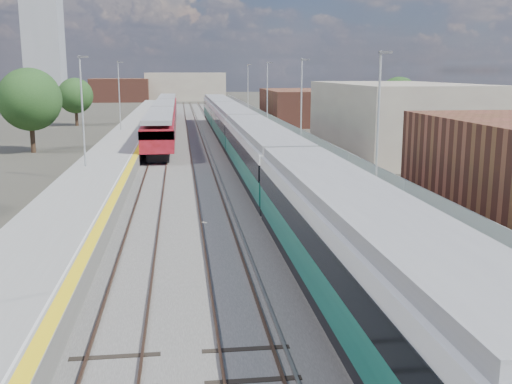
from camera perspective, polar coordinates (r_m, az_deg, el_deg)
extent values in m
plane|color=#47443A|center=(58.73, -3.64, 4.11)|extent=(320.00, 320.00, 0.00)
cube|color=#565451|center=(61.11, -5.90, 4.39)|extent=(10.50, 155.00, 0.06)
cube|color=#4C3323|center=(63.72, -3.23, 4.79)|extent=(0.07, 160.00, 0.14)
cube|color=#4C3323|center=(63.84, -1.93, 4.82)|extent=(0.07, 160.00, 0.14)
cube|color=#4C3323|center=(63.58, -6.39, 4.72)|extent=(0.07, 160.00, 0.14)
cube|color=#4C3323|center=(63.61, -5.09, 4.75)|extent=(0.07, 160.00, 0.14)
cube|color=#4C3323|center=(63.62, -9.55, 4.64)|extent=(0.07, 160.00, 0.14)
cube|color=#4C3323|center=(63.58, -8.25, 4.68)|extent=(0.07, 160.00, 0.14)
cube|color=gray|center=(63.70, -3.53, 4.78)|extent=(0.08, 160.00, 0.10)
cube|color=gray|center=(63.63, -4.79, 4.75)|extent=(0.08, 160.00, 0.10)
cube|color=slate|center=(61.68, 1.09, 4.95)|extent=(4.70, 155.00, 1.00)
cube|color=gray|center=(61.63, 1.10, 5.42)|extent=(4.70, 155.00, 0.03)
cube|color=yellow|center=(61.36, -0.85, 5.41)|extent=(0.40, 155.00, 0.01)
cube|color=gray|center=(61.93, 3.12, 5.99)|extent=(0.06, 155.00, 1.20)
cylinder|color=#9EA0A3|center=(31.95, 11.54, 6.33)|extent=(0.12, 0.12, 7.50)
cube|color=#4C4C4F|center=(31.92, 12.25, 12.86)|extent=(0.70, 0.18, 0.14)
cylinder|color=#9EA0A3|center=(51.24, 4.34, 8.38)|extent=(0.12, 0.12, 7.50)
cube|color=#4C4C4F|center=(51.23, 4.68, 12.46)|extent=(0.70, 0.18, 0.14)
cylinder|color=#9EA0A3|center=(70.93, 1.08, 9.26)|extent=(0.12, 0.12, 7.50)
cube|color=#4C4C4F|center=(70.92, 1.29, 12.21)|extent=(0.70, 0.18, 0.14)
cylinder|color=#9EA0A3|center=(90.76, -0.77, 9.75)|extent=(0.12, 0.12, 7.50)
cube|color=#4C4C4F|center=(90.75, -0.62, 12.05)|extent=(0.70, 0.18, 0.14)
cube|color=slate|center=(61.28, -12.30, 4.65)|extent=(4.30, 155.00, 1.00)
cube|color=gray|center=(61.23, -12.32, 5.12)|extent=(4.30, 155.00, 0.03)
cube|color=yellow|center=(61.09, -10.54, 5.19)|extent=(0.45, 155.00, 0.01)
cube|color=silver|center=(61.11, -10.87, 5.18)|extent=(0.08, 155.00, 0.01)
cylinder|color=#9EA0A3|center=(42.73, -16.20, 7.35)|extent=(0.12, 0.12, 7.50)
cube|color=#4C4C4F|center=(42.62, -16.14, 12.26)|extent=(0.70, 0.18, 0.14)
cylinder|color=#9EA0A3|center=(68.51, -12.89, 8.90)|extent=(0.12, 0.12, 7.50)
cube|color=#4C4C4F|center=(68.44, -12.82, 11.96)|extent=(0.70, 0.18, 0.14)
cube|color=gray|center=(56.81, 13.10, 6.83)|extent=(11.00, 22.00, 6.40)
cube|color=brown|center=(87.88, 3.72, 8.12)|extent=(8.00, 18.00, 4.80)
cube|color=gray|center=(158.20, -6.74, 9.95)|extent=(20.00, 14.00, 7.00)
cube|color=brown|center=(153.88, -12.77, 9.45)|extent=(14.00, 12.00, 5.60)
cube|color=gray|center=(202.80, -19.63, 14.37)|extent=(11.00, 11.00, 40.00)
cube|color=black|center=(18.61, 9.39, -9.38)|extent=(2.89, 20.70, 0.49)
cube|color=#105747|center=(18.33, 9.47, -6.90)|extent=(2.99, 20.70, 1.21)
cube|color=black|center=(18.05, 9.57, -4.02)|extent=(3.06, 20.70, 0.83)
cube|color=silver|center=(17.89, 9.64, -1.99)|extent=(2.99, 20.70, 0.51)
cube|color=gray|center=(17.79, 9.69, -0.59)|extent=(2.65, 20.70, 0.42)
cube|color=black|center=(38.74, 0.48, 1.70)|extent=(2.89, 20.70, 0.49)
cube|color=#105747|center=(38.61, 0.48, 2.95)|extent=(2.99, 20.70, 1.21)
cube|color=black|center=(38.48, 0.49, 4.35)|extent=(3.06, 20.70, 0.83)
cube|color=silver|center=(38.40, 0.49, 5.33)|extent=(2.99, 20.70, 0.51)
cube|color=gray|center=(38.36, 0.49, 5.99)|extent=(2.65, 20.70, 0.42)
cube|color=black|center=(59.62, -2.26, 5.14)|extent=(2.89, 20.70, 0.49)
cube|color=#105747|center=(59.53, -2.27, 5.95)|extent=(2.99, 20.70, 1.21)
cube|color=black|center=(59.44, -2.28, 6.87)|extent=(3.06, 20.70, 0.83)
cube|color=silver|center=(59.40, -2.28, 7.50)|extent=(2.99, 20.70, 0.51)
cube|color=gray|center=(59.37, -2.28, 7.93)|extent=(2.65, 20.70, 0.42)
cube|color=black|center=(80.66, -3.59, 6.78)|extent=(2.89, 20.70, 0.49)
cube|color=#105747|center=(80.59, -3.60, 7.38)|extent=(2.99, 20.70, 1.21)
cube|color=black|center=(80.53, -3.61, 8.06)|extent=(3.06, 20.70, 0.83)
cube|color=silver|center=(80.50, -3.61, 8.53)|extent=(2.99, 20.70, 0.51)
cube|color=gray|center=(80.47, -3.61, 8.84)|extent=(2.65, 20.70, 0.42)
cube|color=black|center=(57.25, -9.08, 4.26)|extent=(1.87, 15.86, 0.65)
cube|color=maroon|center=(57.08, -9.12, 5.81)|extent=(2.75, 18.66, 1.96)
cube|color=black|center=(57.04, -9.14, 6.30)|extent=(2.81, 18.66, 0.69)
cube|color=gray|center=(56.96, -9.17, 7.28)|extent=(2.46, 18.66, 0.39)
cube|color=black|center=(76.30, -8.66, 6.05)|extent=(1.87, 15.86, 0.65)
cube|color=maroon|center=(76.17, -8.69, 7.21)|extent=(2.75, 18.66, 1.96)
cube|color=black|center=(76.14, -8.70, 7.58)|extent=(2.81, 18.66, 0.69)
cube|color=gray|center=(76.08, -8.73, 8.32)|extent=(2.46, 18.66, 0.39)
cube|color=black|center=(95.39, -8.40, 7.12)|extent=(1.87, 15.86, 0.65)
cube|color=maroon|center=(95.29, -8.43, 8.05)|extent=(2.75, 18.66, 1.96)
cube|color=black|center=(95.26, -8.44, 8.35)|extent=(2.81, 18.66, 0.69)
cube|color=gray|center=(95.22, -8.46, 8.94)|extent=(2.46, 18.66, 0.39)
cylinder|color=#382619|center=(59.61, -20.50, 4.84)|extent=(0.44, 0.44, 2.73)
sphere|color=#193C17|center=(59.35, -20.74, 8.25)|extent=(5.75, 5.75, 5.75)
cylinder|color=#382619|center=(87.21, -16.72, 6.82)|extent=(0.44, 0.44, 2.29)
sphere|color=#193C17|center=(87.04, -16.83, 8.78)|extent=(4.84, 4.84, 4.84)
cylinder|color=#382619|center=(75.53, 13.30, 6.37)|extent=(0.44, 0.44, 2.38)
sphere|color=#193C17|center=(75.33, 13.41, 8.73)|extent=(5.03, 5.03, 5.03)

